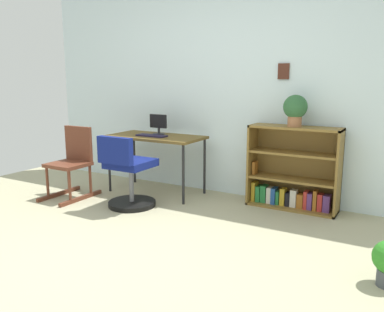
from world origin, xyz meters
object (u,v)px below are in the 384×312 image
at_px(monitor, 158,124).
at_px(bookshelf_low, 293,173).
at_px(desk, 156,140).
at_px(rocking_chair, 73,161).
at_px(potted_plant_on_shelf, 295,109).
at_px(keyboard, 152,136).
at_px(office_chair, 128,176).

xyz_separation_m(monitor, bookshelf_low, (1.64, 0.15, -0.45)).
xyz_separation_m(desk, rocking_chair, (-0.75, -0.64, -0.23)).
bearing_deg(potted_plant_on_shelf, keyboard, -170.19).
bearing_deg(bookshelf_low, keyboard, -168.25).
distance_m(bookshelf_low, potted_plant_on_shelf, 0.69).
xyz_separation_m(desk, monitor, (-0.04, 0.11, 0.18)).
height_order(desk, bookshelf_low, bookshelf_low).
distance_m(monitor, office_chair, 0.89).
relative_size(desk, monitor, 4.68).
height_order(bookshelf_low, potted_plant_on_shelf, potted_plant_on_shelf).
xyz_separation_m(office_chair, bookshelf_low, (1.54, 0.89, 0.03)).
relative_size(bookshelf_low, potted_plant_on_shelf, 2.90).
xyz_separation_m(rocking_chair, bookshelf_low, (2.36, 0.89, -0.04)).
height_order(monitor, keyboard, monitor).
relative_size(rocking_chair, potted_plant_on_shelf, 2.52).
bearing_deg(monitor, rocking_chair, -133.78).
xyz_separation_m(monitor, potted_plant_on_shelf, (1.65, 0.09, 0.24)).
distance_m(monitor, keyboard, 0.22).
relative_size(monitor, keyboard, 0.65).
height_order(rocking_chair, bookshelf_low, bookshelf_low).
bearing_deg(keyboard, bookshelf_low, 11.75).
bearing_deg(office_chair, desk, 96.20).
height_order(office_chair, bookshelf_low, bookshelf_low).
relative_size(desk, office_chair, 1.44).
relative_size(keyboard, rocking_chair, 0.46).
relative_size(office_chair, bookshelf_low, 0.84).
bearing_deg(rocking_chair, potted_plant_on_shelf, 19.56).
bearing_deg(desk, keyboard, -96.43).
xyz_separation_m(keyboard, potted_plant_on_shelf, (1.62, 0.28, 0.36)).
bearing_deg(monitor, bookshelf_low, 5.22).
bearing_deg(potted_plant_on_shelf, bookshelf_low, 94.58).
height_order(desk, rocking_chair, rocking_chair).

